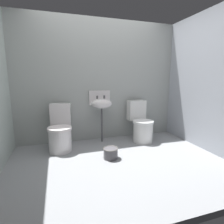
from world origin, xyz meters
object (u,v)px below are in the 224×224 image
Objects in this scene: toilet_right at (141,125)px; bucket at (111,153)px; toilet_left at (60,131)px; sink at (101,103)px.

bucket is at bearing 35.05° from toilet_right.
toilet_right is at bearing -173.44° from toilet_left.
toilet_left is 0.91m from sink.
sink reaches higher than toilet_left.
toilet_left is at bearing 139.58° from bucket.
bucket is at bearing 146.15° from toilet_left.
toilet_left is 0.98m from bucket.
toilet_left and toilet_right have the same top height.
sink is (-0.76, 0.19, 0.43)m from toilet_right.
sink is at bearing -15.92° from toilet_right.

